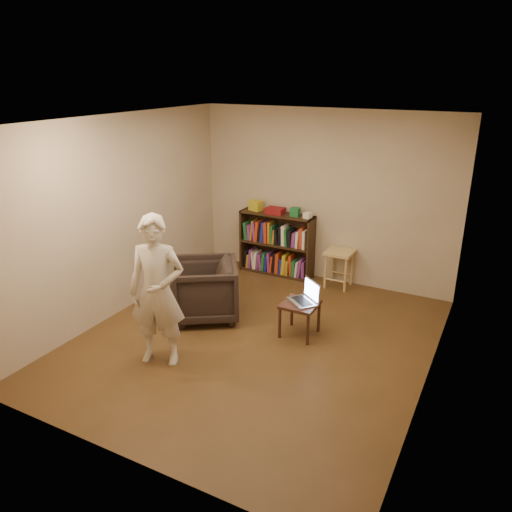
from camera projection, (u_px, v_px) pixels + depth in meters
The scene contains 15 objects.
floor at pixel (255, 340), 6.08m from camera, with size 4.50×4.50×0.00m, color #4A3217.
ceiling at pixel (255, 121), 5.18m from camera, with size 4.50×4.50×0.00m, color silver.
wall_back at pixel (324, 197), 7.50m from camera, with size 4.00×4.00×0.00m, color beige.
wall_left at pixel (119, 217), 6.50m from camera, with size 4.50×4.50×0.00m, color beige.
wall_right at pixel (440, 270), 4.76m from camera, with size 4.50×4.50×0.00m, color beige.
bookshelf at pixel (277, 247), 7.97m from camera, with size 1.20×0.30×1.00m.
box_yellow at pixel (256, 205), 7.92m from camera, with size 0.19×0.14×0.16m, color gold.
red_cloth at pixel (275, 211), 7.74m from camera, with size 0.28×0.21×0.09m, color maroon.
box_green at pixel (295, 212), 7.60m from camera, with size 0.13×0.13×0.13m, color #1C6933.
box_white at pixel (308, 215), 7.51m from camera, with size 0.11×0.11×0.09m, color white.
stool at pixel (339, 258), 7.45m from camera, with size 0.40×0.40×0.57m.
armchair at pixel (204, 290), 6.55m from camera, with size 0.83×0.85×0.78m, color black.
side_table at pixel (300, 308), 6.10m from camera, with size 0.42×0.42×0.43m.
laptop at pixel (306, 297), 6.08m from camera, with size 0.45×0.43×0.27m.
person at pixel (157, 291), 5.38m from camera, with size 0.62×0.41×1.71m, color beige.
Camera 1 is at (2.49, -4.72, 3.09)m, focal length 35.00 mm.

